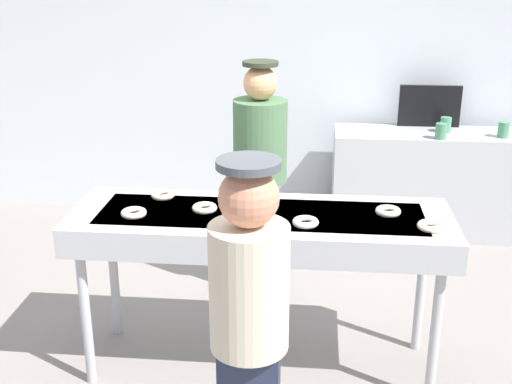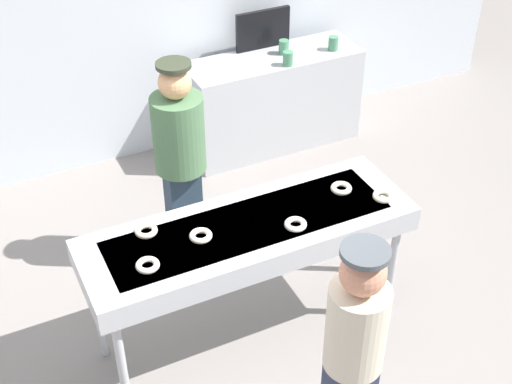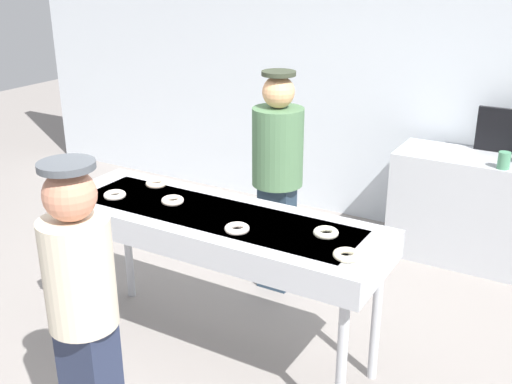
{
  "view_description": "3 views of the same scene",
  "coord_description": "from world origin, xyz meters",
  "px_view_note": "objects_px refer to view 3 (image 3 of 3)",
  "views": [
    {
      "loc": [
        0.29,
        -3.3,
        2.3
      ],
      "look_at": [
        -0.02,
        -0.04,
        1.11
      ],
      "focal_mm": 45.59,
      "sensor_mm": 36.0,
      "label": 1
    },
    {
      "loc": [
        -1.45,
        -3.09,
        3.73
      ],
      "look_at": [
        0.11,
        0.13,
        1.1
      ],
      "focal_mm": 50.14,
      "sensor_mm": 36.0,
      "label": 2
    },
    {
      "loc": [
        1.9,
        -2.77,
        2.41
      ],
      "look_at": [
        0.24,
        0.07,
        1.13
      ],
      "focal_mm": 43.29,
      "sensor_mm": 36.0,
      "label": 3
    }
  ],
  "objects_px": {
    "paper_cup_0": "(504,160)",
    "worker_baker": "(277,168)",
    "sugar_donut_2": "(173,201)",
    "prep_counter": "(494,214)",
    "menu_display": "(511,132)",
    "fryer_conveyor": "(215,227)",
    "sugar_donut_4": "(237,229)",
    "sugar_donut_1": "(115,195)",
    "sugar_donut_3": "(156,183)",
    "sugar_donut_0": "(346,255)",
    "customer_waiting": "(84,315)",
    "sugar_donut_5": "(326,233)"
  },
  "relations": [
    {
      "from": "sugar_donut_0",
      "to": "worker_baker",
      "type": "relative_size",
      "value": 0.08
    },
    {
      "from": "sugar_donut_2",
      "to": "sugar_donut_1",
      "type": "bearing_deg",
      "value": -163.56
    },
    {
      "from": "sugar_donut_0",
      "to": "customer_waiting",
      "type": "relative_size",
      "value": 0.09
    },
    {
      "from": "sugar_donut_5",
      "to": "sugar_donut_3",
      "type": "bearing_deg",
      "value": 173.79
    },
    {
      "from": "fryer_conveyor",
      "to": "sugar_donut_0",
      "type": "distance_m",
      "value": 0.91
    },
    {
      "from": "sugar_donut_5",
      "to": "sugar_donut_1",
      "type": "bearing_deg",
      "value": -173.54
    },
    {
      "from": "fryer_conveyor",
      "to": "prep_counter",
      "type": "distance_m",
      "value": 2.52
    },
    {
      "from": "fryer_conveyor",
      "to": "sugar_donut_0",
      "type": "xyz_separation_m",
      "value": [
        0.89,
        -0.14,
        0.11
      ]
    },
    {
      "from": "sugar_donut_3",
      "to": "customer_waiting",
      "type": "xyz_separation_m",
      "value": [
        0.65,
        -1.32,
        -0.08
      ]
    },
    {
      "from": "worker_baker",
      "to": "fryer_conveyor",
      "type": "bearing_deg",
      "value": 92.57
    },
    {
      "from": "customer_waiting",
      "to": "sugar_donut_2",
      "type": "bearing_deg",
      "value": 99.51
    },
    {
      "from": "fryer_conveyor",
      "to": "paper_cup_0",
      "type": "bearing_deg",
      "value": 56.08
    },
    {
      "from": "sugar_donut_3",
      "to": "sugar_donut_4",
      "type": "xyz_separation_m",
      "value": [
        0.84,
        -0.34,
        0.0
      ]
    },
    {
      "from": "fryer_conveyor",
      "to": "sugar_donut_0",
      "type": "bearing_deg",
      "value": -8.8
    },
    {
      "from": "sugar_donut_4",
      "to": "sugar_donut_3",
      "type": "bearing_deg",
      "value": 158.04
    },
    {
      "from": "fryer_conveyor",
      "to": "worker_baker",
      "type": "bearing_deg",
      "value": 95.26
    },
    {
      "from": "worker_baker",
      "to": "menu_display",
      "type": "relative_size",
      "value": 3.15
    },
    {
      "from": "worker_baker",
      "to": "prep_counter",
      "type": "distance_m",
      "value": 1.87
    },
    {
      "from": "sugar_donut_1",
      "to": "paper_cup_0",
      "type": "bearing_deg",
      "value": 45.74
    },
    {
      "from": "sugar_donut_0",
      "to": "sugar_donut_1",
      "type": "bearing_deg",
      "value": 178.72
    },
    {
      "from": "sugar_donut_4",
      "to": "worker_baker",
      "type": "bearing_deg",
      "value": 107.09
    },
    {
      "from": "sugar_donut_3",
      "to": "customer_waiting",
      "type": "height_order",
      "value": "customer_waiting"
    },
    {
      "from": "customer_waiting",
      "to": "prep_counter",
      "type": "bearing_deg",
      "value": 61.16
    },
    {
      "from": "prep_counter",
      "to": "sugar_donut_1",
      "type": "bearing_deg",
      "value": -131.02
    },
    {
      "from": "sugar_donut_4",
      "to": "prep_counter",
      "type": "height_order",
      "value": "sugar_donut_4"
    },
    {
      "from": "sugar_donut_2",
      "to": "prep_counter",
      "type": "height_order",
      "value": "sugar_donut_2"
    },
    {
      "from": "sugar_donut_1",
      "to": "prep_counter",
      "type": "height_order",
      "value": "sugar_donut_1"
    },
    {
      "from": "menu_display",
      "to": "sugar_donut_2",
      "type": "bearing_deg",
      "value": -123.88
    },
    {
      "from": "menu_display",
      "to": "sugar_donut_0",
      "type": "bearing_deg",
      "value": -98.4
    },
    {
      "from": "sugar_donut_5",
      "to": "paper_cup_0",
      "type": "bearing_deg",
      "value": 72.19
    },
    {
      "from": "sugar_donut_1",
      "to": "sugar_donut_2",
      "type": "distance_m",
      "value": 0.39
    },
    {
      "from": "fryer_conveyor",
      "to": "sugar_donut_3",
      "type": "relative_size",
      "value": 15.1
    },
    {
      "from": "fryer_conveyor",
      "to": "sugar_donut_3",
      "type": "distance_m",
      "value": 0.63
    },
    {
      "from": "paper_cup_0",
      "to": "worker_baker",
      "type": "bearing_deg",
      "value": -144.58
    },
    {
      "from": "sugar_donut_1",
      "to": "sugar_donut_4",
      "type": "distance_m",
      "value": 0.93
    },
    {
      "from": "prep_counter",
      "to": "sugar_donut_5",
      "type": "bearing_deg",
      "value": -105.24
    },
    {
      "from": "fryer_conveyor",
      "to": "worker_baker",
      "type": "height_order",
      "value": "worker_baker"
    },
    {
      "from": "sugar_donut_3",
      "to": "fryer_conveyor",
      "type": "bearing_deg",
      "value": -18.04
    },
    {
      "from": "menu_display",
      "to": "fryer_conveyor",
      "type": "bearing_deg",
      "value": -118.22
    },
    {
      "from": "sugar_donut_1",
      "to": "paper_cup_0",
      "type": "height_order",
      "value": "paper_cup_0"
    },
    {
      "from": "sugar_donut_4",
      "to": "paper_cup_0",
      "type": "distance_m",
      "value": 2.33
    },
    {
      "from": "fryer_conveyor",
      "to": "paper_cup_0",
      "type": "xyz_separation_m",
      "value": [
        1.3,
        1.93,
        0.09
      ]
    },
    {
      "from": "prep_counter",
      "to": "paper_cup_0",
      "type": "relative_size",
      "value": 12.62
    },
    {
      "from": "sugar_donut_3",
      "to": "customer_waiting",
      "type": "relative_size",
      "value": 0.09
    },
    {
      "from": "fryer_conveyor",
      "to": "sugar_donut_2",
      "type": "bearing_deg",
      "value": 178.88
    },
    {
      "from": "sugar_donut_4",
      "to": "paper_cup_0",
      "type": "xyz_separation_m",
      "value": [
        1.05,
        2.08,
        -0.02
      ]
    },
    {
      "from": "paper_cup_0",
      "to": "fryer_conveyor",
      "type": "bearing_deg",
      "value": -123.92
    },
    {
      "from": "sugar_donut_0",
      "to": "menu_display",
      "type": "relative_size",
      "value": 0.26
    },
    {
      "from": "fryer_conveyor",
      "to": "sugar_donut_3",
      "type": "xyz_separation_m",
      "value": [
        -0.59,
        0.19,
        0.11
      ]
    },
    {
      "from": "sugar_donut_3",
      "to": "sugar_donut_4",
      "type": "height_order",
      "value": "same"
    }
  ]
}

